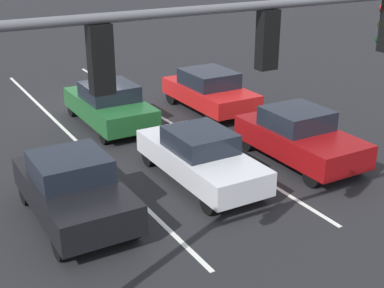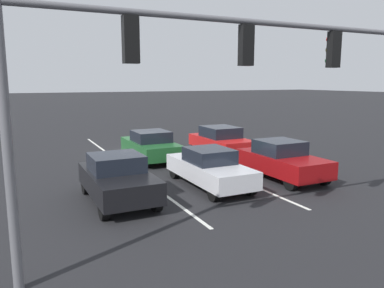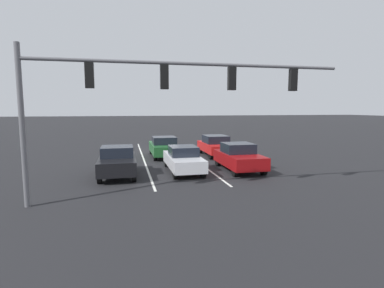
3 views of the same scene
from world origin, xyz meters
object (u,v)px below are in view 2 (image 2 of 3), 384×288
(car_red_leftlane_second, at_px, (221,140))
(car_black_rightlane_front, at_px, (118,178))
(car_silver_midlane_front, at_px, (209,168))
(car_maroon_leftlane_front, at_px, (282,160))
(traffic_signal_gantry, at_px, (227,61))
(car_darkgreen_midlane_second, at_px, (151,146))

(car_red_leftlane_second, bearing_deg, car_black_rightlane_front, 37.45)
(car_silver_midlane_front, distance_m, car_maroon_leftlane_front, 3.33)
(car_red_leftlane_second, bearing_deg, traffic_signal_gantry, 60.26)
(car_black_rightlane_front, relative_size, car_red_leftlane_second, 0.96)
(car_darkgreen_midlane_second, bearing_deg, traffic_signal_gantry, 80.27)
(car_red_leftlane_second, bearing_deg, car_maroon_leftlane_front, 87.35)
(traffic_signal_gantry, bearing_deg, car_red_leftlane_second, -119.74)
(car_silver_midlane_front, relative_size, traffic_signal_gantry, 0.35)
(car_maroon_leftlane_front, bearing_deg, car_darkgreen_midlane_second, -57.81)
(car_darkgreen_midlane_second, xyz_separation_m, traffic_signal_gantry, (1.79, 10.47, 3.76))
(car_red_leftlane_second, height_order, car_darkgreen_midlane_second, car_red_leftlane_second)
(car_silver_midlane_front, distance_m, car_darkgreen_midlane_second, 5.65)
(car_red_leftlane_second, distance_m, car_darkgreen_midlane_second, 3.99)
(car_red_leftlane_second, xyz_separation_m, car_darkgreen_midlane_second, (3.97, -0.37, -0.05))
(traffic_signal_gantry, bearing_deg, car_darkgreen_midlane_second, -99.73)
(car_maroon_leftlane_front, xyz_separation_m, traffic_signal_gantry, (5.51, 4.56, 3.73))
(car_maroon_leftlane_front, distance_m, traffic_signal_gantry, 8.07)
(car_silver_midlane_front, xyz_separation_m, car_black_rightlane_front, (3.70, 0.31, 0.07))
(car_silver_midlane_front, height_order, car_black_rightlane_front, car_black_rightlane_front)
(car_silver_midlane_front, bearing_deg, car_black_rightlane_front, 4.72)
(car_black_rightlane_front, bearing_deg, car_silver_midlane_front, -175.28)
(car_black_rightlane_front, bearing_deg, car_maroon_leftlane_front, -179.67)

